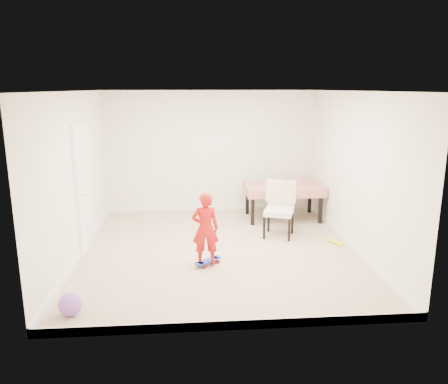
{
  "coord_description": "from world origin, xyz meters",
  "views": [
    {
      "loc": [
        -0.47,
        -6.87,
        2.65
      ],
      "look_at": [
        0.1,
        0.2,
        0.95
      ],
      "focal_mm": 35.0,
      "sensor_mm": 36.0,
      "label": 1
    }
  ],
  "objects": [
    {
      "name": "child",
      "position": [
        -0.25,
        -0.64,
        0.56
      ],
      "size": [
        0.41,
        0.28,
        1.12
      ],
      "primitive_type": "imported",
      "rotation": [
        0.0,
        0.0,
        3.17
      ],
      "color": "red",
      "rests_on": "ground"
    },
    {
      "name": "wall_front",
      "position": [
        0.0,
        -2.48,
        1.3
      ],
      "size": [
        4.5,
        0.04,
        2.6
      ],
      "primitive_type": "cube",
      "color": "white",
      "rests_on": "ground"
    },
    {
      "name": "baseboard_right",
      "position": [
        2.24,
        0.0,
        0.06
      ],
      "size": [
        0.02,
        5.0,
        0.12
      ],
      "primitive_type": "cube",
      "color": "white",
      "rests_on": "ground"
    },
    {
      "name": "skateboard",
      "position": [
        -0.21,
        -0.61,
        0.04
      ],
      "size": [
        0.51,
        0.47,
        0.08
      ],
      "primitive_type": null,
      "rotation": [
        0.0,
        0.0,
        0.69
      ],
      "color": "blue",
      "rests_on": "ground"
    },
    {
      "name": "wall_back",
      "position": [
        0.0,
        2.48,
        1.3
      ],
      "size": [
        4.5,
        0.04,
        2.6
      ],
      "primitive_type": "cube",
      "color": "white",
      "rests_on": "ground"
    },
    {
      "name": "baseboard_left",
      "position": [
        -2.24,
        0.0,
        0.06
      ],
      "size": [
        0.02,
        5.0,
        0.12
      ],
      "primitive_type": "cube",
      "color": "white",
      "rests_on": "ground"
    },
    {
      "name": "baseboard_front",
      "position": [
        0.0,
        -2.49,
        0.06
      ],
      "size": [
        4.5,
        0.02,
        0.12
      ],
      "primitive_type": "cube",
      "color": "white",
      "rests_on": "ground"
    },
    {
      "name": "ground",
      "position": [
        0.0,
        0.0,
        0.0
      ],
      "size": [
        5.0,
        5.0,
        0.0
      ],
      "primitive_type": "plane",
      "color": "tan",
      "rests_on": "ground"
    },
    {
      "name": "ceiling",
      "position": [
        0.0,
        0.0,
        2.58
      ],
      "size": [
        4.5,
        5.0,
        0.04
      ],
      "primitive_type": "cube",
      "color": "white",
      "rests_on": "wall_back"
    },
    {
      "name": "baseboard_back",
      "position": [
        0.0,
        2.49,
        0.06
      ],
      "size": [
        4.5,
        0.02,
        0.12
      ],
      "primitive_type": "cube",
      "color": "white",
      "rests_on": "ground"
    },
    {
      "name": "door",
      "position": [
        -2.22,
        0.3,
        1.02
      ],
      "size": [
        0.11,
        0.94,
        2.11
      ],
      "primitive_type": "cube",
      "color": "white",
      "rests_on": "ground"
    },
    {
      "name": "dining_chair",
      "position": [
        1.13,
        0.61,
        0.5
      ],
      "size": [
        0.73,
        0.78,
        1.0
      ],
      "primitive_type": null,
      "rotation": [
        0.0,
        0.0,
        -0.36
      ],
      "color": "silver",
      "rests_on": "ground"
    },
    {
      "name": "wall_left",
      "position": [
        -2.23,
        0.0,
        1.3
      ],
      "size": [
        0.04,
        5.0,
        2.6
      ],
      "primitive_type": "cube",
      "color": "white",
      "rests_on": "ground"
    },
    {
      "name": "dining_table",
      "position": [
        1.44,
        1.71,
        0.36
      ],
      "size": [
        1.55,
        0.98,
        0.73
      ],
      "primitive_type": null,
      "rotation": [
        0.0,
        0.0,
        0.0
      ],
      "color": "red",
      "rests_on": "ground"
    },
    {
      "name": "balloon",
      "position": [
        -1.92,
        -2.01,
        0.14
      ],
      "size": [
        0.28,
        0.28,
        0.28
      ],
      "primitive_type": "sphere",
      "color": "#8D55CC",
      "rests_on": "ground"
    },
    {
      "name": "foam_toy",
      "position": [
        2.03,
        0.14,
        0.03
      ],
      "size": [
        0.25,
        0.38,
        0.06
      ],
      "primitive_type": "cylinder",
      "rotation": [
        1.57,
        0.0,
        0.52
      ],
      "color": "yellow",
      "rests_on": "ground"
    },
    {
      "name": "wall_right",
      "position": [
        2.23,
        0.0,
        1.3
      ],
      "size": [
        0.04,
        5.0,
        2.6
      ],
      "primitive_type": "cube",
      "color": "white",
      "rests_on": "ground"
    }
  ]
}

